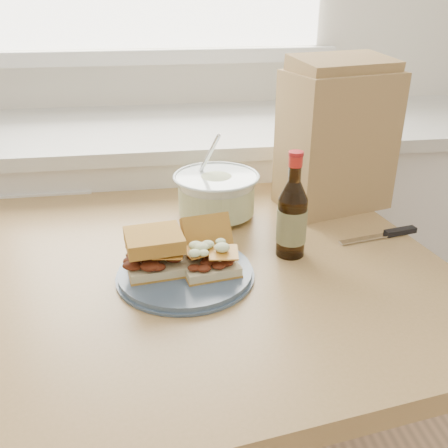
{
  "coord_description": "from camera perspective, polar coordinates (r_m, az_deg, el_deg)",
  "views": [
    {
      "loc": [
        -0.05,
        0.04,
        1.35
      ],
      "look_at": [
        0.09,
        0.97,
        0.9
      ],
      "focal_mm": 40.0,
      "sensor_mm": 36.0,
      "label": 1
    }
  ],
  "objects": [
    {
      "name": "dining_table",
      "position": [
        1.15,
        -2.57,
        -8.97
      ],
      "size": [
        1.12,
        1.12,
        0.82
      ],
      "rotation": [
        0.0,
        0.0,
        0.14
      ],
      "color": "#A7804F",
      "rests_on": "ground"
    },
    {
      "name": "plate",
      "position": [
        1.01,
        -4.43,
        -5.62
      ],
      "size": [
        0.27,
        0.27,
        0.02
      ],
      "primitive_type": "cylinder",
      "color": "#42556B",
      "rests_on": "dining_table"
    },
    {
      "name": "cabinet_run",
      "position": [
        1.88,
        -6.14,
        -2.59
      ],
      "size": [
        2.5,
        0.64,
        0.94
      ],
      "color": "silver",
      "rests_on": "ground"
    },
    {
      "name": "knife",
      "position": [
        1.23,
        18.56,
        -1.01
      ],
      "size": [
        0.2,
        0.05,
        0.01
      ],
      "rotation": [
        0.0,
        0.0,
        0.18
      ],
      "color": "silver",
      "rests_on": "dining_table"
    },
    {
      "name": "sandwich_left",
      "position": [
        0.99,
        -7.92,
        -3.12
      ],
      "size": [
        0.12,
        0.11,
        0.08
      ],
      "rotation": [
        0.0,
        0.0,
        0.13
      ],
      "color": "beige",
      "rests_on": "plate"
    },
    {
      "name": "sandwich_right",
      "position": [
        1.0,
        -1.77,
        -3.14
      ],
      "size": [
        0.12,
        0.16,
        0.09
      ],
      "rotation": [
        0.0,
        0.0,
        0.16
      ],
      "color": "beige",
      "rests_on": "plate"
    },
    {
      "name": "coleslaw_bowl",
      "position": [
        1.25,
        -0.87,
        3.2
      ],
      "size": [
        0.21,
        0.21,
        0.21
      ],
      "color": "silver",
      "rests_on": "dining_table"
    },
    {
      "name": "beer_bottle",
      "position": [
        1.06,
        7.77,
        0.74
      ],
      "size": [
        0.06,
        0.06,
        0.23
      ],
      "rotation": [
        0.0,
        0.0,
        -0.35
      ],
      "color": "black",
      "rests_on": "dining_table"
    },
    {
      "name": "paper_bag",
      "position": [
        1.32,
        12.7,
        9.21
      ],
      "size": [
        0.3,
        0.23,
        0.35
      ],
      "primitive_type": "cube",
      "rotation": [
        0.0,
        0.0,
        0.25
      ],
      "color": "#A68450",
      "rests_on": "dining_table"
    }
  ]
}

